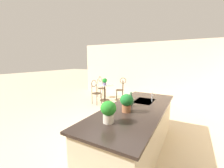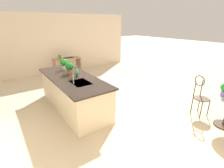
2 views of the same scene
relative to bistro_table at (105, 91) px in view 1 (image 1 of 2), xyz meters
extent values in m
plane|color=beige|center=(2.59, 1.67, -0.45)|extent=(40.00, 40.00, 0.00)
cube|color=beige|center=(-1.67, 1.67, 0.90)|extent=(0.12, 7.80, 2.70)
cube|color=beige|center=(2.89, 2.52, -0.01)|extent=(2.70, 0.96, 0.88)
cube|color=#2D231E|center=(2.89, 2.52, 0.45)|extent=(2.80, 1.06, 0.04)
cube|color=#B2B5BA|center=(2.34, 2.52, 0.46)|extent=(0.56, 0.40, 0.03)
cylinder|color=#3D2D1E|center=(0.00, 0.00, -0.43)|extent=(0.44, 0.44, 0.03)
cylinder|color=#3D2D1E|center=(0.00, 0.00, -0.07)|extent=(0.07, 0.07, 0.69)
cylinder|color=#B2C6C1|center=(0.00, 0.00, 0.29)|extent=(0.80, 0.80, 0.01)
cylinder|color=#3D2D1E|center=(-0.46, -0.24, -0.22)|extent=(0.03, 0.03, 0.45)
cylinder|color=#3D2D1E|center=(-0.22, -0.38, -0.22)|extent=(0.03, 0.03, 0.45)
cylinder|color=#3D2D1E|center=(-0.60, -0.49, -0.22)|extent=(0.03, 0.03, 0.45)
cylinder|color=#3D2D1E|center=(-0.36, -0.62, -0.22)|extent=(0.03, 0.03, 0.45)
cylinder|color=#3D2D1E|center=(-0.41, -0.43, 0.01)|extent=(0.52, 0.52, 0.02)
cylinder|color=#3D2D1E|center=(-0.60, -0.50, 0.23)|extent=(0.03, 0.03, 0.45)
cylinder|color=#3D2D1E|center=(-0.37, -0.63, 0.23)|extent=(0.03, 0.03, 0.45)
torus|color=#3D2D1E|center=(-0.48, -0.56, 0.45)|extent=(0.16, 0.26, 0.28)
cylinder|color=#3D2D1E|center=(0.45, -0.13, -0.22)|extent=(0.03, 0.03, 0.45)
cylinder|color=#3D2D1E|center=(0.50, 0.15, -0.22)|extent=(0.03, 0.03, 0.45)
cylinder|color=#3D2D1E|center=(0.73, -0.17, -0.22)|extent=(0.03, 0.03, 0.45)
cylinder|color=#3D2D1E|center=(0.78, 0.10, -0.22)|extent=(0.03, 0.03, 0.45)
cylinder|color=#3D2D1E|center=(0.61, -0.01, 0.01)|extent=(0.44, 0.44, 0.02)
cylinder|color=#3D2D1E|center=(0.74, -0.17, 0.23)|extent=(0.03, 0.03, 0.45)
cylinder|color=#3D2D1E|center=(0.78, 0.09, 0.23)|extent=(0.03, 0.03, 0.45)
torus|color=#3D2D1E|center=(0.76, -0.04, 0.45)|extent=(0.28, 0.07, 0.28)
cylinder|color=#3D2D1E|center=(-0.28, 0.48, -0.22)|extent=(0.03, 0.03, 0.45)
cylinder|color=#3D2D1E|center=(-0.53, 0.34, -0.22)|extent=(0.03, 0.03, 0.45)
cylinder|color=#3D2D1E|center=(-0.42, 0.72, -0.22)|extent=(0.03, 0.03, 0.45)
cylinder|color=#3D2D1E|center=(-0.67, 0.58, -0.22)|extent=(0.03, 0.03, 0.45)
cylinder|color=#3D2D1E|center=(-0.48, 0.53, 0.01)|extent=(0.52, 0.52, 0.02)
cylinder|color=#3D2D1E|center=(-0.44, 0.72, 0.23)|extent=(0.03, 0.03, 0.45)
cylinder|color=#3D2D1E|center=(-0.66, 0.59, 0.23)|extent=(0.03, 0.03, 0.45)
torus|color=#3D2D1E|center=(-0.55, 0.66, 0.45)|extent=(0.16, 0.26, 0.28)
cylinder|color=#B2B5BA|center=(2.34, 2.70, 0.58)|extent=(0.02, 0.02, 0.22)
cylinder|color=#7A669E|center=(0.12, 0.08, 0.35)|extent=(0.15, 0.15, 0.12)
ellipsoid|color=#208F2F|center=(0.12, 0.08, 0.50)|extent=(0.22, 0.22, 0.20)
cylinder|color=#9E603D|center=(3.19, 2.45, 0.54)|extent=(0.16, 0.16, 0.13)
ellipsoid|color=#1C6F2C|center=(3.19, 2.45, 0.70)|extent=(0.23, 0.23, 0.21)
cylinder|color=beige|center=(3.74, 2.40, 0.54)|extent=(0.16, 0.16, 0.13)
ellipsoid|color=#268828|center=(3.74, 2.40, 0.70)|extent=(0.24, 0.24, 0.21)
ellipsoid|color=#4C7A5B|center=(2.84, 2.39, 0.58)|extent=(0.13, 0.13, 0.21)
cylinder|color=#4C7A5B|center=(2.84, 2.39, 0.72)|extent=(0.04, 0.04, 0.08)
camera|label=1|loc=(5.51, 3.44, 1.40)|focal=23.29mm
camera|label=2|loc=(-1.19, 4.09, 1.85)|focal=26.55mm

